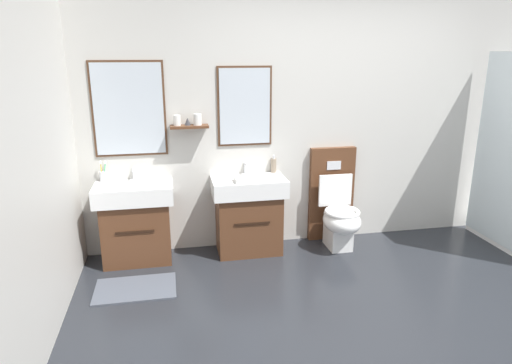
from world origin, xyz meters
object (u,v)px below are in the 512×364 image
(vanity_sink_right, at_px, (248,213))
(folded_hand_towel, at_px, (246,179))
(toothbrush_cup, at_px, (103,176))
(vanity_sink_left, at_px, (136,220))
(toilet, at_px, (336,210))
(soap_dispenser, at_px, (274,165))

(vanity_sink_right, xyz_separation_m, folded_hand_towel, (-0.04, -0.13, 0.38))
(toothbrush_cup, bearing_deg, vanity_sink_left, -27.96)
(toothbrush_cup, distance_m, folded_hand_towel, 1.35)
(vanity_sink_left, height_order, toilet, toilet)
(vanity_sink_right, xyz_separation_m, toothbrush_cup, (-1.36, 0.15, 0.41))
(vanity_sink_left, distance_m, toilet, 2.01)
(vanity_sink_left, height_order, vanity_sink_right, same)
(toilet, bearing_deg, toothbrush_cup, 175.97)
(vanity_sink_right, bearing_deg, soap_dispenser, 28.68)
(soap_dispenser, bearing_deg, vanity_sink_right, -151.32)
(toilet, relative_size, folded_hand_towel, 4.55)
(vanity_sink_left, relative_size, toilet, 0.77)
(soap_dispenser, bearing_deg, toilet, -15.17)
(soap_dispenser, xyz_separation_m, folded_hand_towel, (-0.33, -0.28, -0.05))
(vanity_sink_left, distance_m, toothbrush_cup, 0.52)
(vanity_sink_left, xyz_separation_m, toilet, (2.01, -0.01, -0.03))
(toilet, xyz_separation_m, toothbrush_cup, (-2.28, 0.16, 0.45))
(vanity_sink_right, height_order, folded_hand_towel, folded_hand_towel)
(vanity_sink_right, distance_m, toilet, 0.92)
(toothbrush_cup, bearing_deg, vanity_sink_right, -6.18)
(vanity_sink_right, height_order, soap_dispenser, soap_dispenser)
(toilet, height_order, folded_hand_towel, toilet)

